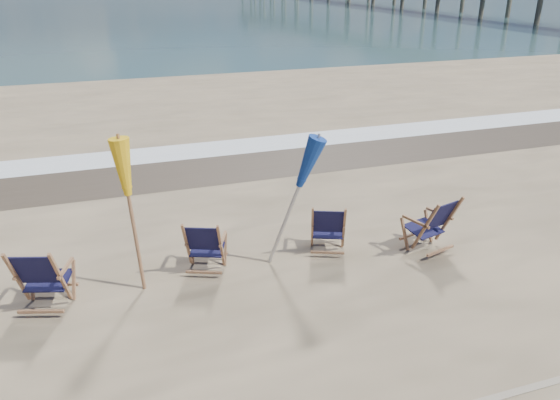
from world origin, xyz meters
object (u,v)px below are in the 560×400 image
Objects in this scene: beach_chair_0 at (61,280)px; beach_chair_3 at (449,221)px; beach_chair_1 at (221,248)px; umbrella_blue at (291,163)px; beach_chair_2 at (344,230)px; umbrella_yellow at (128,176)px.

beach_chair_3 is (6.37, -0.07, -0.00)m from beach_chair_0.
umbrella_blue is at bearing -158.25° from beach_chair_1.
beach_chair_3 reaches higher than beach_chair_2.
beach_chair_0 reaches higher than beach_chair_2.
umbrella_yellow is (-3.45, 0.04, 1.38)m from beach_chair_2.
beach_chair_1 is (2.39, 0.33, -0.05)m from beach_chair_0.
beach_chair_0 reaches higher than beach_chair_1.
beach_chair_1 is 1.89m from umbrella_yellow.
beach_chair_1 is 0.91× the size of beach_chair_3.
beach_chair_2 is 1.87m from beach_chair_3.
beach_chair_1 is 0.41× the size of umbrella_yellow.
beach_chair_1 is at bearing 22.07° from beach_chair_2.
umbrella_yellow is (1.08, 0.34, 1.32)m from beach_chair_0.
beach_chair_3 is 5.46m from umbrella_yellow.
beach_chair_2 is (2.15, -0.02, -0.01)m from beach_chair_1.
beach_chair_1 is at bearing -0.58° from umbrella_yellow.
umbrella_yellow is 2.47m from umbrella_blue.
beach_chair_2 is at bearing -0.59° from umbrella_yellow.
beach_chair_0 is 0.45× the size of umbrella_yellow.
beach_chair_1 is 4.00m from beach_chair_3.
umbrella_yellow is at bearing -145.31° from beach_chair_0.
beach_chair_2 is (4.53, 0.30, -0.06)m from beach_chair_0.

